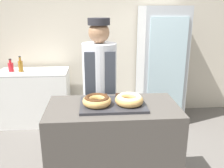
{
  "coord_description": "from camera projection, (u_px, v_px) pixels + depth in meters",
  "views": [
    {
      "loc": [
        -0.17,
        -2.12,
        1.83
      ],
      "look_at": [
        0.0,
        0.1,
        1.13
      ],
      "focal_mm": 40.0,
      "sensor_mm": 36.0,
      "label": 1
    }
  ],
  "objects": [
    {
      "name": "donut_light_glaze",
      "position": [
        129.0,
        99.0,
        2.26
      ],
      "size": [
        0.26,
        0.26,
        0.08
      ],
      "color": "tan",
      "rests_on": "serving_tray"
    },
    {
      "name": "display_counter",
      "position": [
        113.0,
        151.0,
        2.43
      ],
      "size": [
        1.21,
        0.63,
        0.95
      ],
      "color": "#4C4742",
      "rests_on": "ground_plane"
    },
    {
      "name": "serving_tray",
      "position": [
        113.0,
        105.0,
        2.29
      ],
      "size": [
        0.6,
        0.41,
        0.02
      ],
      "color": "#2D2D33",
      "rests_on": "display_counter"
    },
    {
      "name": "wall_back",
      "position": [
        103.0,
        36.0,
        4.2
      ],
      "size": [
        8.0,
        0.06,
        2.7
      ],
      "color": "beige",
      "rests_on": "ground_plane"
    },
    {
      "name": "brownie_back_left",
      "position": [
        103.0,
        96.0,
        2.42
      ],
      "size": [
        0.08,
        0.08,
        0.03
      ],
      "color": "black",
      "rests_on": "serving_tray"
    },
    {
      "name": "bottle_red",
      "position": [
        11.0,
        67.0,
        3.84
      ],
      "size": [
        0.08,
        0.08,
        0.2
      ],
      "color": "red",
      "rests_on": "chest_freezer"
    },
    {
      "name": "baker_person",
      "position": [
        100.0,
        91.0,
        2.83
      ],
      "size": [
        0.38,
        0.38,
        1.72
      ],
      "color": "#4C4C51",
      "rests_on": "ground_plane"
    },
    {
      "name": "beverage_fridge",
      "position": [
        161.0,
        65.0,
        4.02
      ],
      "size": [
        0.67,
        0.69,
        1.84
      ],
      "color": "#ADB2B7",
      "rests_on": "ground_plane"
    },
    {
      "name": "bottle_amber",
      "position": [
        21.0,
        66.0,
        3.83
      ],
      "size": [
        0.07,
        0.07,
        0.24
      ],
      "color": "#99661E",
      "rests_on": "chest_freezer"
    },
    {
      "name": "donut_chocolate_glaze",
      "position": [
        97.0,
        100.0,
        2.24
      ],
      "size": [
        0.26,
        0.26,
        0.08
      ],
      "color": "tan",
      "rests_on": "serving_tray"
    },
    {
      "name": "brownie_back_right",
      "position": [
        120.0,
        96.0,
        2.43
      ],
      "size": [
        0.08,
        0.08,
        0.03
      ],
      "color": "black",
      "rests_on": "serving_tray"
    },
    {
      "name": "chest_freezer",
      "position": [
        35.0,
        97.0,
        4.01
      ],
      "size": [
        1.07,
        0.56,
        0.87
      ],
      "color": "white",
      "rests_on": "ground_plane"
    }
  ]
}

